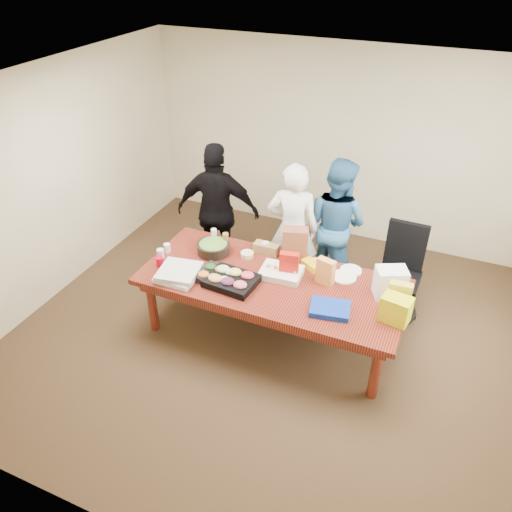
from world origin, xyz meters
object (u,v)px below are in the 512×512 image
at_px(office_chair, 399,276).
at_px(salad_bowl, 213,248).
at_px(person_center, 292,230).
at_px(sheet_cake, 281,273).
at_px(person_right, 335,224).
at_px(conference_table, 271,307).

distance_m(office_chair, salad_bowl, 2.13).
distance_m(person_center, sheet_cake, 0.82).
relative_size(sheet_cake, salad_bowl, 1.16).
distance_m(person_right, sheet_cake, 1.17).
bearing_deg(person_right, person_center, 56.10).
height_order(conference_table, person_right, person_right).
xyz_separation_m(sheet_cake, salad_bowl, (-0.87, 0.12, 0.02)).
bearing_deg(sheet_cake, office_chair, 30.75).
bearing_deg(person_center, person_right, -154.55).
height_order(person_right, salad_bowl, person_right).
relative_size(person_center, person_right, 1.00).
height_order(person_center, salad_bowl, person_center).
relative_size(person_center, salad_bowl, 4.52).
relative_size(person_right, sheet_cake, 3.88).
relative_size(office_chair, sheet_cake, 2.48).
relative_size(conference_table, sheet_cake, 6.44).
bearing_deg(office_chair, conference_table, -141.25).
bearing_deg(person_right, salad_bowl, 59.88).
bearing_deg(conference_table, sheet_cake, 60.77).
height_order(conference_table, person_center, person_center).
xyz_separation_m(conference_table, person_right, (0.33, 1.25, 0.47)).
bearing_deg(office_chair, sheet_cake, -143.37).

